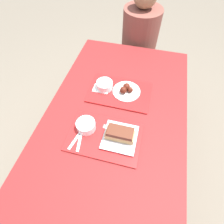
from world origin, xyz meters
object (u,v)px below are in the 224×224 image
tray_near (104,137)px  brisket_sandwich_plate (120,135)px  bowl_coleslaw_far (105,85)px  wings_plate_far (126,90)px  tray_far (120,92)px  bowl_coleslaw_near (86,125)px  person_seated_across (140,32)px

tray_near → brisket_sandwich_plate: 0.10m
bowl_coleslaw_far → wings_plate_far: (0.16, 0.00, -0.01)m
brisket_sandwich_plate → wings_plate_far: brisket_sandwich_plate is taller
tray_far → wings_plate_far: (0.05, 0.01, 0.02)m
wings_plate_far → bowl_coleslaw_near: bearing=-116.6°
tray_near → bowl_coleslaw_far: bowl_coleslaw_far is taller
tray_near → bowl_coleslaw_near: bearing=166.1°
tray_far → tray_near: bearing=-91.4°
brisket_sandwich_plate → person_seated_across: person_seated_across is taller
bowl_coleslaw_near → person_seated_across: size_ratio=0.16×
bowl_coleslaw_near → person_seated_across: person_seated_across is taller
bowl_coleslaw_near → brisket_sandwich_plate: size_ratio=0.58×
tray_near → bowl_coleslaw_far: 0.41m
tray_far → brisket_sandwich_plate: size_ratio=2.20×
tray_far → bowl_coleslaw_near: bearing=-111.2°
tray_near → bowl_coleslaw_near: 0.14m
tray_far → wings_plate_far: size_ratio=2.21×
tray_near → bowl_coleslaw_near: size_ratio=3.77×
tray_far → brisket_sandwich_plate: (0.08, -0.37, 0.04)m
tray_near → person_seated_across: (0.04, 1.21, 0.01)m
bowl_coleslaw_far → wings_plate_far: size_ratio=0.59×
tray_far → person_seated_across: (0.03, 0.83, 0.01)m
brisket_sandwich_plate → wings_plate_far: bearing=95.8°
brisket_sandwich_plate → tray_near: bearing=-172.2°
bowl_coleslaw_near → bowl_coleslaw_far: 0.36m
bowl_coleslaw_near → person_seated_across: (0.16, 1.18, -0.03)m
bowl_coleslaw_near → wings_plate_far: bearing=63.4°
tray_near → person_seated_across: bearing=88.3°
tray_far → bowl_coleslaw_near: 0.38m
tray_far → bowl_coleslaw_far: bowl_coleslaw_far is taller
person_seated_across → brisket_sandwich_plate: bearing=-87.2°
bowl_coleslaw_near → brisket_sandwich_plate: brisket_sandwich_plate is taller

